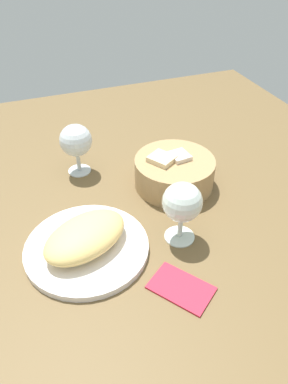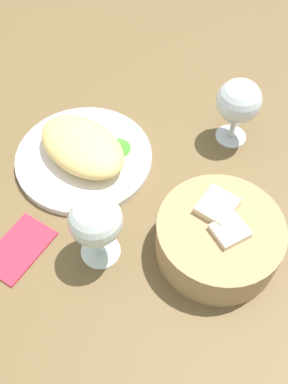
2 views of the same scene
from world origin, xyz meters
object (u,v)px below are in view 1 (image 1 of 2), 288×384
object	(u,v)px
plate	(87,248)
wine_glass_far	(76,142)
bread_basket	(174,172)
folded_napkin	(181,287)
wine_glass_near	(182,204)

from	to	relation	value
plate	wine_glass_far	size ratio (longest dim) A/B	1.88
bread_basket	folded_napkin	xyz separation A→B (cm)	(-11.31, -28.85, -3.35)
plate	wine_glass_far	bearing A→B (deg)	80.28
wine_glass_near	wine_glass_far	bearing A→B (deg)	114.68
plate	bread_basket	world-z (taller)	bread_basket
wine_glass_near	wine_glass_far	world-z (taller)	wine_glass_near
wine_glass_far	folded_napkin	distance (cm)	44.08
plate	folded_napkin	xyz separation A→B (cm)	(13.56, -14.94, -0.30)
wine_glass_near	wine_glass_far	distance (cm)	33.59
wine_glass_far	folded_napkin	bearing A→B (deg)	-78.19
plate	wine_glass_near	world-z (taller)	wine_glass_near
bread_basket	wine_glass_near	size ratio (longest dim) A/B	1.42
bread_basket	wine_glass_far	bearing A→B (deg)	146.16
wine_glass_far	folded_napkin	world-z (taller)	wine_glass_far
plate	bread_basket	xyz separation A→B (cm)	(24.87, 13.91, 3.05)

